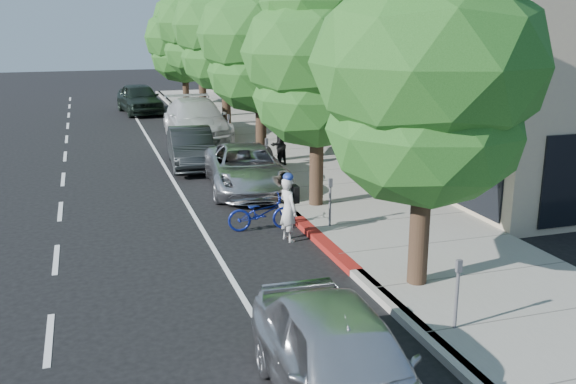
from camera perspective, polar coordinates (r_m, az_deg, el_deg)
name	(u,v)px	position (r m, az deg, el deg)	size (l,w,h in m)	color
ground	(339,260)	(14.86, 4.53, -6.02)	(120.00, 120.00, 0.00)	black
sidewalk	(314,173)	(22.77, 2.36, 1.73)	(4.60, 56.00, 0.15)	gray
curb	(252,177)	(22.11, -3.26, 1.31)	(0.30, 56.00, 0.15)	#9E998E
curb_red_segment	(323,243)	(15.70, 3.17, -4.52)	(0.32, 4.00, 0.15)	maroon
storefront_building	(382,56)	(34.27, 8.34, 11.89)	(10.00, 36.00, 7.00)	tan
street_tree_0	(429,68)	(12.49, 12.38, 10.67)	(4.53, 4.53, 7.25)	black
street_tree_1	(318,56)	(17.94, 2.66, 12.00)	(4.26, 4.26, 7.07)	black
street_tree_2	(260,37)	(23.64, -2.51, 13.62)	(4.58, 4.58, 7.63)	black
street_tree_3	(224,27)	(29.47, -5.68, 14.35)	(4.69, 4.69, 8.00)	black
street_tree_4	(200,25)	(35.36, -7.79, 14.49)	(4.70, 4.70, 8.06)	black
street_tree_5	(184,39)	(41.29, -9.25, 13.30)	(4.90, 4.90, 6.97)	black
cyclist	(288,209)	(15.83, 0.02, -1.55)	(0.59, 0.39, 1.61)	silver
bicycle	(262,213)	(16.71, -2.35, -1.87)	(0.62, 1.78, 0.93)	navy
silver_suv	(246,168)	(20.65, -3.75, 2.13)	(2.37, 5.13, 1.43)	#BCBBC0
dark_sedan	(191,148)	(24.18, -8.61, 3.93)	(1.52, 4.37, 1.44)	black
white_pickup	(196,120)	(29.54, -8.14, 6.35)	(2.56, 6.30, 1.83)	silver
dark_suv_far	(139,99)	(38.74, -13.07, 8.10)	(2.03, 5.06, 1.72)	black
near_car_a	(342,363)	(9.16, 4.78, -14.91)	(1.82, 4.53, 1.54)	silver
pedestrian	(278,145)	(23.35, -0.92, 4.23)	(0.76, 0.59, 1.57)	black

